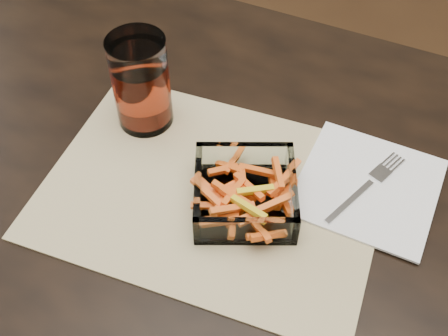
{
  "coord_description": "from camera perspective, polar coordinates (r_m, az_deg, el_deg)",
  "views": [
    {
      "loc": [
        0.07,
        -0.39,
        1.36
      ],
      "look_at": [
        -0.13,
        0.04,
        0.78
      ],
      "focal_mm": 45.0,
      "sensor_mm": 36.0,
      "label": 1
    }
  ],
  "objects": [
    {
      "name": "dining_table",
      "position": [
        0.8,
        7.27,
        -10.77
      ],
      "size": [
        1.6,
        0.9,
        0.75
      ],
      "color": "black",
      "rests_on": "ground"
    },
    {
      "name": "placemat",
      "position": [
        0.77,
        -1.22,
        -2.35
      ],
      "size": [
        0.48,
        0.37,
        0.0
      ],
      "primitive_type": "cube",
      "rotation": [
        0.0,
        0.0,
        0.08
      ],
      "color": "tan",
      "rests_on": "dining_table"
    },
    {
      "name": "glass_bowl",
      "position": [
        0.74,
        2.14,
        -2.67
      ],
      "size": [
        0.17,
        0.17,
        0.05
      ],
      "rotation": [
        0.0,
        0.0,
        0.43
      ],
      "color": "white",
      "rests_on": "placemat"
    },
    {
      "name": "tumbler",
      "position": [
        0.82,
        -8.39,
        8.31
      ],
      "size": [
        0.08,
        0.08,
        0.14
      ],
      "color": "white",
      "rests_on": "placemat"
    },
    {
      "name": "napkin",
      "position": [
        0.79,
        14.4,
        -1.79
      ],
      "size": [
        0.18,
        0.18,
        0.0
      ],
      "primitive_type": "cube",
      "rotation": [
        0.0,
        0.0,
        -0.01
      ],
      "color": "white",
      "rests_on": "placemat"
    },
    {
      "name": "fork",
      "position": [
        0.79,
        14.35,
        -1.72
      ],
      "size": [
        0.07,
        0.16,
        0.0
      ],
      "rotation": [
        0.0,
        0.0,
        -0.37
      ],
      "color": "silver",
      "rests_on": "napkin"
    }
  ]
}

